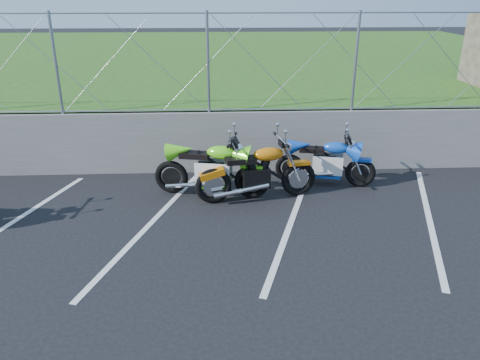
{
  "coord_description": "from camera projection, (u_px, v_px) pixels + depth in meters",
  "views": [
    {
      "loc": [
        1.17,
        -6.08,
        3.66
      ],
      "look_at": [
        1.53,
        1.3,
        0.65
      ],
      "focal_mm": 35.0,
      "sensor_mm": 36.0,
      "label": 1
    }
  ],
  "objects": [
    {
      "name": "ground",
      "position": [
        141.0,
        255.0,
        6.95
      ],
      "size": [
        90.0,
        90.0,
        0.0
      ],
      "primitive_type": "plane",
      "color": "black",
      "rests_on": "ground"
    },
    {
      "name": "retaining_wall",
      "position": [
        163.0,
        143.0,
        9.94
      ],
      "size": [
        30.0,
        0.22,
        1.3
      ],
      "primitive_type": "cube",
      "color": "#63625E",
      "rests_on": "ground"
    },
    {
      "name": "grass_field",
      "position": [
        188.0,
        69.0,
        19.19
      ],
      "size": [
        30.0,
        20.0,
        1.3
      ],
      "primitive_type": "cube",
      "color": "#265015",
      "rests_on": "ground"
    },
    {
      "name": "chain_link_fence",
      "position": [
        158.0,
        63.0,
        9.32
      ],
      "size": [
        28.0,
        0.03,
        2.0
      ],
      "color": "gray",
      "rests_on": "retaining_wall"
    },
    {
      "name": "parking_lines",
      "position": [
        221.0,
        222.0,
        7.93
      ],
      "size": [
        18.29,
        4.31,
        0.01
      ],
      "color": "silver",
      "rests_on": "ground"
    },
    {
      "name": "naked_orange",
      "position": [
        258.0,
        174.0,
        8.66
      ],
      "size": [
        2.3,
        0.78,
        1.15
      ],
      "rotation": [
        0.0,
        0.0,
        0.17
      ],
      "color": "black",
      "rests_on": "ground"
    },
    {
      "name": "sportbike_green",
      "position": [
        213.0,
        171.0,
        8.8
      ],
      "size": [
        2.19,
        0.78,
        1.15
      ],
      "rotation": [
        0.0,
        0.0,
        -0.21
      ],
      "color": "black",
      "rests_on": "ground"
    },
    {
      "name": "sportbike_blue",
      "position": [
        327.0,
        164.0,
        9.33
      ],
      "size": [
        1.96,
        0.72,
        1.03
      ],
      "rotation": [
        0.0,
        0.0,
        -0.24
      ],
      "color": "black",
      "rests_on": "ground"
    }
  ]
}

